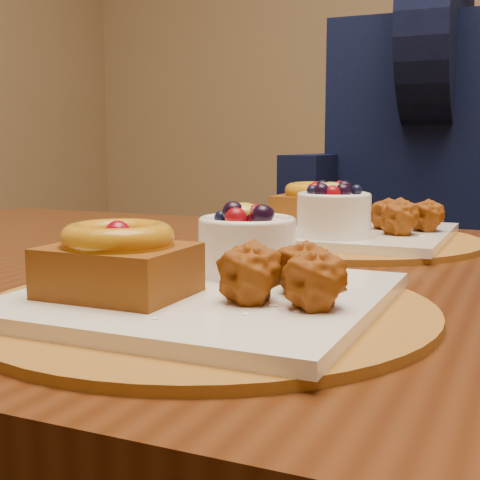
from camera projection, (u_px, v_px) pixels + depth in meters
name	position (u px, v px, depth m)	size (l,w,h in m)	color
dining_table	(293.00, 335.00, 0.76)	(1.60, 0.90, 0.76)	#3E1C0B
place_setting_near	(205.00, 282.00, 0.56)	(0.38, 0.38, 0.09)	brown
place_setting_far	(342.00, 224.00, 0.95)	(0.38, 0.38, 0.09)	brown
chair_far	(432.00, 307.00, 1.62)	(0.54, 0.54, 0.91)	black
diner	(435.00, 113.00, 1.51)	(0.55, 0.52, 0.90)	black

